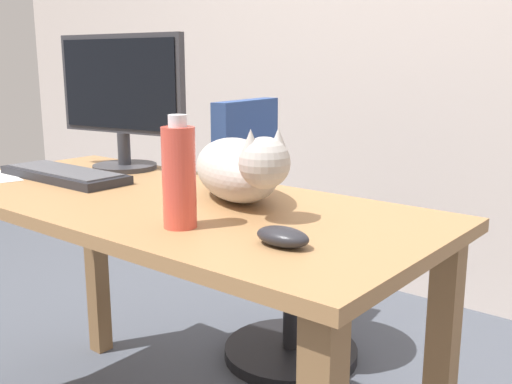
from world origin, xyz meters
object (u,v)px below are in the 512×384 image
object	(u,v)px
monitor	(121,97)
cat	(239,168)
office_chair	(279,250)
keyboard	(64,174)
water_bottle	(179,176)
computer_mouse	(283,237)

from	to	relation	value
monitor	cat	xyz separation A→B (m)	(0.57, -0.11, -0.15)
office_chair	monitor	xyz separation A→B (m)	(-0.28, -0.45, 0.55)
keyboard	water_bottle	distance (m)	0.66
office_chair	water_bottle	world-z (taller)	water_bottle
computer_mouse	water_bottle	size ratio (longest dim) A/B	0.48
computer_mouse	office_chair	bearing A→B (deg)	127.09
office_chair	computer_mouse	world-z (taller)	office_chair
cat	water_bottle	distance (m)	0.26
water_bottle	computer_mouse	bearing A→B (deg)	6.86
office_chair	water_bottle	xyz separation A→B (m)	(0.35, -0.80, 0.43)
monitor	computer_mouse	world-z (taller)	monitor
keyboard	cat	size ratio (longest dim) A/B	0.84
keyboard	cat	distance (m)	0.59
office_chair	cat	world-z (taller)	office_chair
office_chair	keyboard	size ratio (longest dim) A/B	2.10
cat	water_bottle	bearing A→B (deg)	-77.22
keyboard	monitor	bearing A→B (deg)	88.13
office_chair	computer_mouse	size ratio (longest dim) A/B	8.41
office_chair	water_bottle	distance (m)	0.98
monitor	computer_mouse	bearing A→B (deg)	-20.83
office_chair	water_bottle	size ratio (longest dim) A/B	4.03
office_chair	computer_mouse	xyz separation A→B (m)	(0.59, -0.78, 0.34)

